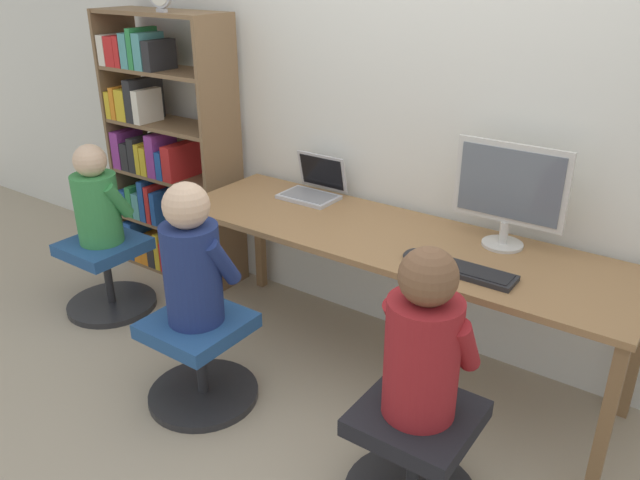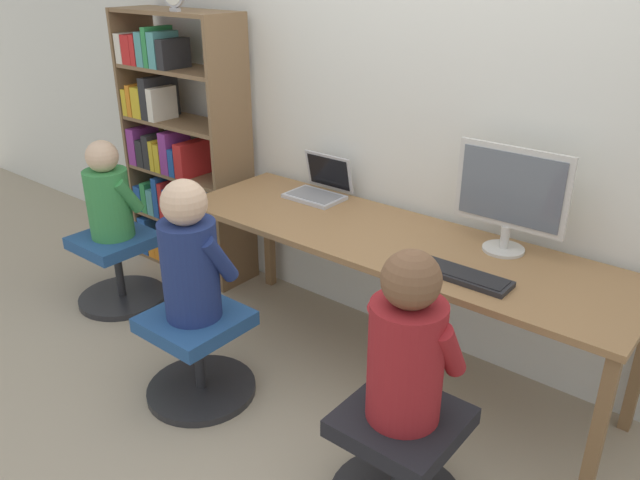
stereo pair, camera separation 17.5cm
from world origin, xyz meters
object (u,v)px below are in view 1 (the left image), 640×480
bookshelf (158,154)px  person_near_shelf (97,199)px  desktop_monitor (509,192)px  office_chair_right (200,357)px  person_at_monitor (424,342)px  person_at_laptop (192,259)px  keyboard (468,271)px  office_chair_left (414,454)px  laptop (313,188)px  office_chair_side (108,273)px

bookshelf → person_near_shelf: size_ratio=2.88×
desktop_monitor → office_chair_right: desktop_monitor is taller
person_at_monitor → person_at_laptop: bearing=-179.2°
person_at_laptop → keyboard: bearing=28.4°
person_at_laptop → bookshelf: (-1.21, 0.88, 0.06)m
person_at_monitor → person_near_shelf: person_at_monitor is taller
keyboard → office_chair_right: keyboard is taller
desktop_monitor → person_at_laptop: size_ratio=0.77×
office_chair_left → office_chair_right: 1.12m
person_at_laptop → bookshelf: bearing=143.9°
person_near_shelf → office_chair_left: bearing=-7.4°
desktop_monitor → office_chair_right: size_ratio=0.96×
office_chair_right → bookshelf: (-1.21, 0.89, 0.57)m
keyboard → person_at_monitor: (0.07, -0.55, -0.02)m
desktop_monitor → office_chair_right: bearing=-138.8°
laptop → office_chair_right: bearing=-88.2°
keyboard → person_near_shelf: size_ratio=0.68×
person_near_shelf → keyboard: bearing=7.2°
person_at_laptop → office_chair_side: bearing=164.8°
office_chair_side → keyboard: bearing=7.3°
laptop → office_chair_side: 1.36m
office_chair_right → office_chair_side: (-1.08, 0.30, 0.00)m
laptop → office_chair_right: size_ratio=0.58×
desktop_monitor → person_at_monitor: size_ratio=0.78×
office_chair_left → person_near_shelf: 2.26m
person_near_shelf → desktop_monitor: bearing=16.3°
keyboard → office_chair_side: keyboard is taller
person_at_monitor → person_near_shelf: size_ratio=1.12×
laptop → office_chair_side: size_ratio=0.58×
office_chair_right → desktop_monitor: bearing=41.2°
person_at_monitor → person_at_laptop: person_at_laptop is taller
bookshelf → office_chair_side: bookshelf is taller
person_at_monitor → office_chair_side: size_ratio=1.24×
desktop_monitor → office_chair_right: (-1.06, -0.93, -0.77)m
office_chair_left → person_at_laptop: size_ratio=0.80×
office_chair_left → bookshelf: size_ratio=0.32×
keyboard → bookshelf: bearing=172.0°
person_at_laptop → person_at_monitor: bearing=0.8°
office_chair_left → person_at_laptop: 1.23m
office_chair_side → bookshelf: bearing=103.0°
desktop_monitor → person_at_laptop: desktop_monitor is taller
laptop → person_near_shelf: (-1.05, -0.65, -0.09)m
keyboard → bookshelf: bookshelf is taller
office_chair_left → office_chair_right: same height
bookshelf → person_at_laptop: bearing=-36.1°
office_chair_left → office_chair_side: bearing=172.7°
person_near_shelf → person_at_monitor: bearing=-7.3°
desktop_monitor → bookshelf: size_ratio=0.30×
keyboard → office_chair_left: (0.07, -0.55, -0.52)m
office_chair_left → office_chair_right: bearing=-179.2°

